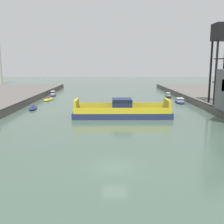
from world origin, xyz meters
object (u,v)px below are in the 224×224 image
chain_ferry (122,111)px  moored_boat_far_right (33,108)px  moored_boat_mid_right (48,99)px  moored_boat_far_left (168,95)px  moored_boat_upstream_a (53,94)px  moored_boat_near_right (180,101)px  crane_tower (222,39)px

chain_ferry → moored_boat_far_right: (-19.48, 8.63, -0.79)m
moored_boat_mid_right → moored_boat_far_left: moored_boat_far_left is taller
chain_ferry → moored_boat_far_left: size_ratio=3.45×
moored_boat_upstream_a → moored_boat_far_left: bearing=-5.6°
moored_boat_near_right → moored_boat_upstream_a: size_ratio=1.45×
chain_ferry → moored_boat_far_left: bearing=62.6°
crane_tower → chain_ferry: bearing=-162.6°
moored_boat_near_right → crane_tower: 19.40m
moored_boat_far_right → moored_boat_upstream_a: moored_boat_upstream_a is taller
crane_tower → moored_boat_mid_right: bearing=156.5°
moored_boat_mid_right → moored_boat_upstream_a: (-0.71, 9.82, 0.41)m
chain_ferry → moored_boat_near_right: (16.12, 18.48, -0.58)m
moored_boat_upstream_a → crane_tower: 51.84m
moored_boat_near_right → crane_tower: size_ratio=0.42×
moored_boat_near_right → moored_boat_upstream_a: (-36.49, 15.67, 0.14)m
moored_boat_near_right → moored_boat_mid_right: (-35.78, 5.85, -0.27)m
moored_boat_near_right → moored_boat_far_left: moored_boat_far_left is taller
crane_tower → moored_boat_far_right: bearing=177.1°
moored_boat_mid_right → moored_boat_far_left: 36.08m
chain_ferry → moored_boat_upstream_a: (-20.38, 34.16, -0.44)m
crane_tower → moored_boat_upstream_a: bearing=146.4°
chain_ferry → moored_boat_near_right: bearing=48.9°
moored_boat_mid_right → chain_ferry: bearing=-51.1°
moored_boat_mid_right → moored_boat_upstream_a: moored_boat_upstream_a is taller
moored_boat_far_right → crane_tower: 43.23m
moored_boat_near_right → moored_boat_mid_right: bearing=170.7°
chain_ferry → crane_tower: 26.14m
moored_boat_near_right → moored_boat_mid_right: 36.26m
moored_boat_mid_right → moored_boat_upstream_a: 9.86m
moored_boat_upstream_a → moored_boat_near_right: bearing=-23.2°
moored_boat_far_right → moored_boat_upstream_a: (-0.90, 25.53, 0.35)m
moored_boat_far_left → moored_boat_near_right: bearing=-88.8°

